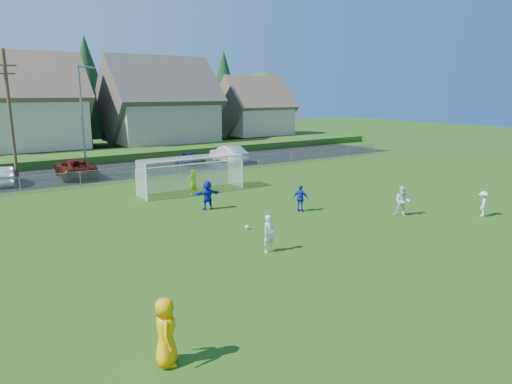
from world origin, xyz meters
TOP-DOWN VIEW (x-y plane):
  - ground at (0.00, 0.00)m, footprint 160.00×160.00m
  - asphalt_lot at (0.00, 27.50)m, footprint 60.00×60.00m
  - grass_embankment at (0.00, 35.00)m, footprint 70.00×6.00m
  - soccer_ball at (-1.79, 6.22)m, footprint 0.22×0.22m
  - referee at (-10.06, -2.44)m, footprint 0.87×1.04m
  - player_white_a at (-2.88, 2.88)m, footprint 0.65×0.48m
  - player_white_b at (6.83, 3.38)m, footprint 0.97×1.03m
  - player_white_c at (10.50, 0.73)m, footprint 1.06×0.83m
  - player_blue_a at (2.75, 7.39)m, footprint 0.80×0.98m
  - player_blue_b at (-1.49, 10.92)m, footprint 1.70×0.88m
  - goalkeeper at (-0.38, 14.94)m, footprint 0.71×0.54m
  - car_b at (-10.52, 26.26)m, footprint 2.02×4.35m
  - car_c at (-5.27, 26.35)m, footprint 3.00×5.86m
  - car_e at (5.08, 26.25)m, footprint 1.63×4.05m
  - car_f at (9.40, 26.36)m, footprint 1.89×5.05m
  - soccer_goal at (0.00, 16.05)m, footprint 7.42×1.90m
  - chainlink_fence at (0.00, 22.00)m, footprint 52.06×0.06m
  - streetlight at (-4.45, 26.00)m, footprint 1.38×0.18m
  - utility_pole at (-9.50, 27.00)m, footprint 1.60×0.26m
  - houses_row at (1.97, 42.46)m, footprint 53.90×11.45m
  - tree_row at (1.04, 48.74)m, footprint 65.98×12.36m

SIDE VIEW (x-z plane):
  - ground at x=0.00m, z-range 0.00..0.00m
  - asphalt_lot at x=0.00m, z-range 0.01..0.01m
  - soccer_ball at x=-1.79m, z-range 0.00..0.22m
  - grass_embankment at x=0.00m, z-range 0.00..0.80m
  - chainlink_fence at x=0.00m, z-range 0.03..1.23m
  - car_e at x=5.08m, z-range 0.00..1.38m
  - car_b at x=-10.52m, z-range 0.00..1.38m
  - player_white_c at x=10.50m, z-range 0.00..1.43m
  - player_blue_a at x=2.75m, z-range 0.00..1.56m
  - car_c at x=-5.27m, z-range 0.00..1.58m
  - car_f at x=9.40m, z-range 0.00..1.65m
  - player_white_a at x=-2.88m, z-range 0.00..1.65m
  - player_white_b at x=6.83m, z-range 0.00..1.69m
  - goalkeeper at x=-0.38m, z-range 0.00..1.75m
  - player_blue_b at x=-1.49m, z-range 0.00..1.75m
  - referee at x=-10.06m, z-range 0.00..1.83m
  - soccer_goal at x=0.00m, z-range 0.38..2.88m
  - streetlight at x=-4.45m, z-range 0.34..9.34m
  - utility_pole at x=-9.50m, z-range 0.15..10.15m
  - tree_row at x=1.04m, z-range 0.01..13.81m
  - houses_row at x=1.97m, z-range 0.69..13.97m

